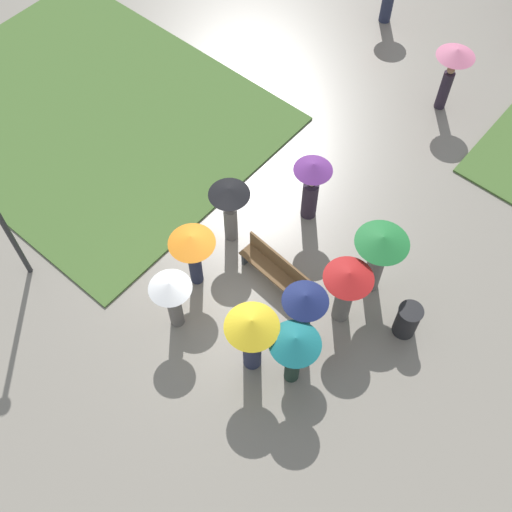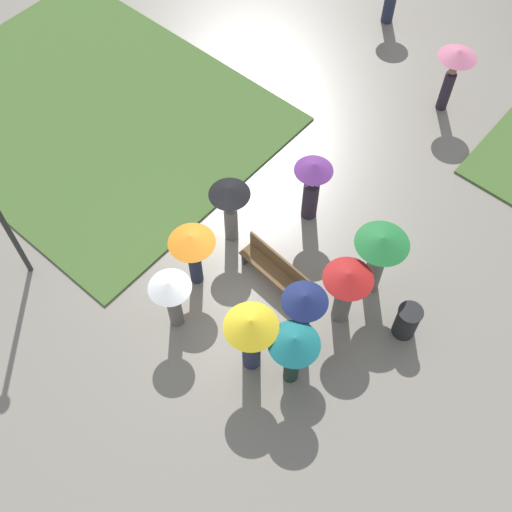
{
  "view_description": "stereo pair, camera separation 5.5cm",
  "coord_description": "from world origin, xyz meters",
  "views": [
    {
      "loc": [
        5.3,
        -5.05,
        12.9
      ],
      "look_at": [
        0.33,
        0.81,
        0.7
      ],
      "focal_mm": 45.0,
      "sensor_mm": 36.0,
      "label": 1
    },
    {
      "loc": [
        5.35,
        -5.01,
        12.9
      ],
      "look_at": [
        0.33,
        0.81,
        0.7
      ],
      "focal_mm": 45.0,
      "sensor_mm": 36.0,
      "label": 2
    }
  ],
  "objects": [
    {
      "name": "crowd_person_navy",
      "position": [
        2.16,
        0.16,
        1.35
      ],
      "size": [
        0.95,
        0.95,
        1.93
      ],
      "rotation": [
        0.0,
        0.0,
        0.18
      ],
      "color": "#1E3328",
      "rests_on": "ground_plane"
    },
    {
      "name": "crowd_person_white",
      "position": [
        -0.18,
        -1.29,
        1.2
      ],
      "size": [
        0.91,
        0.91,
        1.71
      ],
      "rotation": [
        0.0,
        0.0,
        0.02
      ],
      "color": "slate",
      "rests_on": "ground_plane"
    },
    {
      "name": "crowd_person_red",
      "position": [
        2.48,
        1.19,
        1.24
      ],
      "size": [
        1.06,
        1.06,
        1.83
      ],
      "rotation": [
        0.0,
        0.0,
        6.06
      ],
      "color": "slate",
      "rests_on": "ground_plane"
    },
    {
      "name": "crowd_person_orange",
      "position": [
        -0.59,
        -0.22,
        1.36
      ],
      "size": [
        1.03,
        1.03,
        1.77
      ],
      "rotation": [
        0.0,
        0.0,
        0.24
      ],
      "color": "#282D47",
      "rests_on": "ground_plane"
    },
    {
      "name": "crowd_person_teal",
      "position": [
        2.56,
        -0.66,
        1.4
      ],
      "size": [
        1.03,
        1.03,
        1.88
      ],
      "rotation": [
        0.0,
        0.0,
        4.28
      ],
      "color": "#1E3328",
      "rests_on": "ground_plane"
    },
    {
      "name": "ground_plane",
      "position": [
        0.0,
        0.0,
        0.0
      ],
      "size": [
        90.0,
        90.0,
        0.0
      ],
      "primitive_type": "plane",
      "color": "gray"
    },
    {
      "name": "lone_walker_near_lawn",
      "position": [
        0.73,
        8.23,
        1.46
      ],
      "size": [
        1.02,
        1.02,
        1.98
      ],
      "rotation": [
        0.0,
        0.0,
        1.25
      ],
      "color": "#2D2333",
      "rests_on": "ground_plane"
    },
    {
      "name": "crowd_person_black",
      "position": [
        -0.79,
        1.2,
        1.28
      ],
      "size": [
        0.94,
        0.94,
        1.85
      ],
      "rotation": [
        0.0,
        0.0,
        4.47
      ],
      "color": "slate",
      "rests_on": "ground_plane"
    },
    {
      "name": "lawn_patch_near",
      "position": [
        -6.52,
        1.71,
        0.03
      ],
      "size": [
        9.71,
        7.68,
        0.06
      ],
      "color": "#4C7033",
      "rests_on": "ground_plane"
    },
    {
      "name": "crowd_person_yellow",
      "position": [
        1.72,
        -0.95,
        1.39
      ],
      "size": [
        1.1,
        1.1,
        1.97
      ],
      "rotation": [
        0.0,
        0.0,
        1.83
      ],
      "color": "#282D47",
      "rests_on": "ground_plane"
    },
    {
      "name": "crowd_person_purple",
      "position": [
        0.22,
        2.94,
        1.19
      ],
      "size": [
        0.9,
        0.9,
        1.89
      ],
      "rotation": [
        0.0,
        0.0,
        3.57
      ],
      "color": "#2D2333",
      "rests_on": "ground_plane"
    },
    {
      "name": "park_bench",
      "position": [
        0.79,
        0.96,
        0.47
      ],
      "size": [
        1.86,
        0.57,
        0.9
      ],
      "rotation": [
        0.0,
        0.0,
        -0.08
      ],
      "color": "brown",
      "rests_on": "ground_plane"
    },
    {
      "name": "trash_bin",
      "position": [
        3.78,
        1.79,
        0.46
      ],
      "size": [
        0.54,
        0.54,
        0.92
      ],
      "color": "#232326",
      "rests_on": "ground_plane"
    },
    {
      "name": "crowd_person_green",
      "position": [
        2.55,
        2.26,
        1.38
      ],
      "size": [
        1.17,
        1.17,
        1.97
      ],
      "rotation": [
        0.0,
        0.0,
        5.1
      ],
      "color": "slate",
      "rests_on": "ground_plane"
    }
  ]
}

